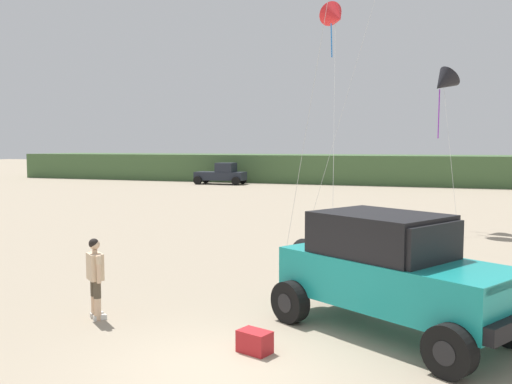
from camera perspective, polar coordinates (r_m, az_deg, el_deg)
The scene contains 8 objects.
ground_plane at distance 9.25m, azimuth -3.57°, elevation -17.71°, with size 220.00×220.00×0.00m, color gray.
dune_ridge at distance 53.90m, azimuth 19.74°, elevation 2.15°, with size 90.00×8.86×2.66m, color #426038.
jeep at distance 10.80m, azimuth 13.83°, elevation -7.87°, with size 4.98×4.21×2.26m.
person_watching at distance 11.83m, azimuth -16.25°, elevation -8.12°, with size 0.51×0.46×1.67m.
cooler_box at distance 9.80m, azimuth -0.14°, elevation -15.19°, with size 0.56×0.36×0.38m, color #B21E23.
distant_pickup at distance 51.22m, azimuth -3.55°, elevation 1.86°, with size 4.71×2.63×1.98m.
kite_yellow_diamond at distance 25.70m, azimuth 18.77°, elevation 10.64°, with size 1.66×3.89×7.03m.
kite_pink_ribbon at distance 23.32m, azimuth 8.20°, elevation 17.47°, with size 1.84×6.40×9.41m.
Camera 1 is at (3.40, -7.85, 3.54)m, focal length 38.75 mm.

